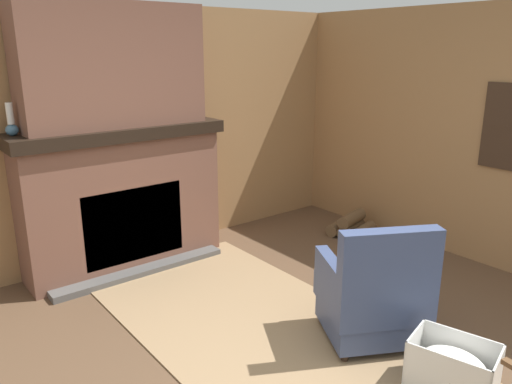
{
  "coord_description": "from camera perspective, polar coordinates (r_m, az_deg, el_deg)",
  "views": [
    {
      "loc": [
        1.79,
        -1.79,
        2.03
      ],
      "look_at": [
        -1.26,
        0.61,
        0.9
      ],
      "focal_mm": 35.0,
      "sensor_mm": 36.0,
      "label": 1
    }
  ],
  "objects": [
    {
      "name": "firewood_stack",
      "position": [
        5.7,
        10.85,
        -3.87
      ],
      "size": [
        0.51,
        0.52,
        0.26
      ],
      "rotation": [
        0.0,
        0.0,
        0.25
      ],
      "color": "brown",
      "rests_on": "ground"
    },
    {
      "name": "area_rug",
      "position": [
        3.68,
        3.3,
        -17.11
      ],
      "size": [
        3.72,
        1.57,
        0.01
      ],
      "color": "#997A56",
      "rests_on": "ground"
    },
    {
      "name": "decorative_plate_on_mantel",
      "position": [
        4.72,
        -16.39,
        8.95
      ],
      "size": [
        0.07,
        0.29,
        0.28
      ],
      "color": "red",
      "rests_on": "fireplace_hearth"
    },
    {
      "name": "laundry_basket",
      "position": [
        3.39,
        21.55,
        -18.24
      ],
      "size": [
        0.56,
        0.44,
        0.35
      ],
      "rotation": [
        0.0,
        0.0,
        0.26
      ],
      "color": "white",
      "rests_on": "ground"
    },
    {
      "name": "wood_panel_wall_left",
      "position": [
        4.95,
        -16.6,
        6.05
      ],
      "size": [
        0.06,
        6.04,
        2.42
      ],
      "color": "#9E7247",
      "rests_on": "ground"
    },
    {
      "name": "armchair",
      "position": [
        3.66,
        13.31,
        -11.6
      ],
      "size": [
        0.86,
        0.88,
        0.92
      ],
      "rotation": [
        0.0,
        0.0,
        2.64
      ],
      "color": "#3D4C75",
      "rests_on": "ground"
    },
    {
      "name": "storage_case",
      "position": [
        4.98,
        -9.56,
        8.74
      ],
      "size": [
        0.13,
        0.22,
        0.11
      ],
      "color": "brown",
      "rests_on": "fireplace_hearth"
    },
    {
      "name": "chimney_breast",
      "position": [
        4.64,
        -16.04,
        13.72
      ],
      "size": [
        0.4,
        1.62,
        1.06
      ],
      "color": "brown",
      "rests_on": "fireplace_hearth"
    },
    {
      "name": "fireplace_hearth",
      "position": [
        4.83,
        -14.88,
        -0.71
      ],
      "size": [
        0.66,
        1.94,
        1.34
      ],
      "color": "brown",
      "rests_on": "ground"
    },
    {
      "name": "oil_lamp_vase",
      "position": [
        4.46,
        -26.18,
        6.98
      ],
      "size": [
        0.1,
        0.1,
        0.27
      ],
      "color": "#47708E",
      "rests_on": "fireplace_hearth"
    }
  ]
}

